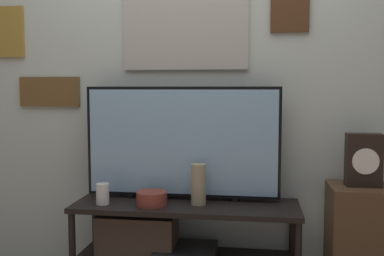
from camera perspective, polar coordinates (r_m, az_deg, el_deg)
The scene contains 8 objects.
wall_back at distance 2.90m, azimuth 0.02°, elevation 7.09°, with size 6.40×0.08×2.70m.
media_console at distance 2.80m, azimuth -3.17°, elevation -13.61°, with size 1.34×0.44×0.57m.
television at distance 2.75m, azimuth -1.28°, elevation -1.80°, with size 1.20×0.05×0.70m.
vase_tall_ceramic at distance 2.67m, azimuth 0.83°, elevation -7.17°, with size 0.09×0.09×0.24m.
vase_wide_bowl at distance 2.68m, azimuth -5.13°, elevation -8.90°, with size 0.18×0.18×0.08m.
candle_jar at distance 2.74m, azimuth -11.28°, elevation -8.22°, with size 0.08×0.08×0.12m.
side_table at distance 2.86m, azimuth 20.46°, elevation -13.74°, with size 0.35×0.34×0.69m.
mantel_clock at distance 2.75m, azimuth 20.95°, elevation -3.81°, with size 0.20×0.11×0.30m.
Camera 1 is at (0.41, -2.34, 1.25)m, focal length 42.00 mm.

